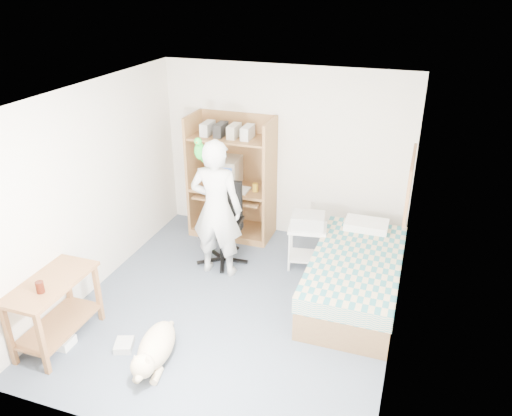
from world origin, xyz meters
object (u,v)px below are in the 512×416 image
at_px(computer_hutch, 233,182).
at_px(bed, 355,277).
at_px(side_desk, 54,302).
at_px(dog, 155,348).
at_px(office_chair, 223,234).
at_px(person, 217,209).
at_px(printer_cart, 307,240).

height_order(computer_hutch, bed, computer_hutch).
distance_m(side_desk, dog, 1.17).
distance_m(office_chair, person, 0.61).
bearing_deg(side_desk, bed, 32.50).
height_order(side_desk, office_chair, office_chair).
bearing_deg(bed, person, 179.52).
xyz_separation_m(dog, printer_cart, (1.00, 2.30, 0.22)).
xyz_separation_m(computer_hutch, person, (0.22, -1.11, 0.09)).
bearing_deg(person, side_desk, 56.74).
bearing_deg(dog, side_desk, 171.71).
bearing_deg(side_desk, office_chair, 64.70).
xyz_separation_m(office_chair, person, (0.05, -0.31, 0.52)).
distance_m(bed, office_chair, 1.87).
distance_m(side_desk, office_chair, 2.37).
bearing_deg(dog, printer_cart, 56.11).
bearing_deg(office_chair, dog, -89.95).
distance_m(computer_hutch, bed, 2.35).
distance_m(person, dog, 1.94).
bearing_deg(person, dog, 88.89).
height_order(office_chair, dog, office_chair).
xyz_separation_m(person, dog, (0.06, -1.79, -0.74)).
xyz_separation_m(computer_hutch, side_desk, (-0.85, -2.94, -0.33)).
relative_size(computer_hutch, person, 0.99).
xyz_separation_m(office_chair, printer_cart, (1.12, 0.19, 0.00)).
bearing_deg(side_desk, dog, 1.97).
bearing_deg(office_chair, person, -83.32).
height_order(bed, side_desk, side_desk).
bearing_deg(printer_cart, office_chair, -179.59).
bearing_deg(person, printer_cart, -157.79).
bearing_deg(printer_cart, computer_hutch, 145.36).
bearing_deg(computer_hutch, person, -79.01).
relative_size(side_desk, office_chair, 0.91).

